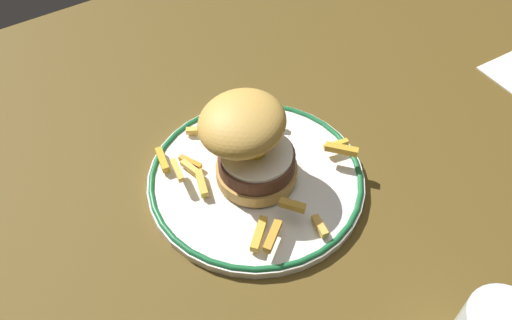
# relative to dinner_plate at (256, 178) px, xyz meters

# --- Properties ---
(ground_plane) EXTENTS (1.38, 1.05, 0.04)m
(ground_plane) POSITION_rel_dinner_plate_xyz_m (-0.03, 0.02, -0.03)
(ground_plane) COLOR #533F18
(dinner_plate) EXTENTS (0.29, 0.29, 0.02)m
(dinner_plate) POSITION_rel_dinner_plate_xyz_m (0.00, 0.00, 0.00)
(dinner_plate) COLOR white
(dinner_plate) RESTS_ON ground_plane
(burger) EXTENTS (0.13, 0.13, 0.12)m
(burger) POSITION_rel_dinner_plate_xyz_m (-0.01, 0.01, 0.07)
(burger) COLOR #C49046
(burger) RESTS_ON dinner_plate
(fries_pile) EXTENTS (0.24, 0.26, 0.03)m
(fries_pile) POSITION_rel_dinner_plate_xyz_m (-0.00, 0.02, 0.02)
(fries_pile) COLOR gold
(fries_pile) RESTS_ON dinner_plate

